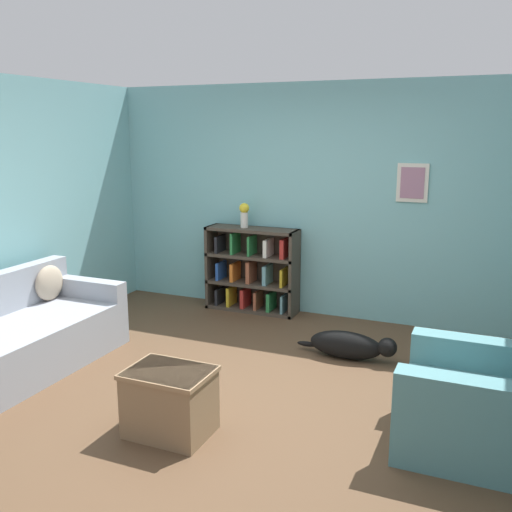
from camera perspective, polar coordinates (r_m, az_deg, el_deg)
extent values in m
plane|color=brown|center=(4.78, -1.94, -13.35)|extent=(14.00, 14.00, 0.00)
cube|color=#7AB7BC|center=(6.46, 6.49, 5.43)|extent=(5.60, 0.10, 2.60)
cube|color=silver|center=(6.16, 15.38, 7.07)|extent=(0.32, 0.02, 0.40)
cube|color=#A37089|center=(6.15, 15.37, 7.06)|extent=(0.24, 0.01, 0.32)
cube|color=#9399A3|center=(5.45, -22.77, -8.56)|extent=(0.90, 2.01, 0.44)
cube|color=#9399A3|center=(6.00, -16.71, -3.09)|extent=(0.90, 0.16, 0.19)
ellipsoid|color=tan|center=(5.98, -19.96, -2.55)|extent=(0.14, 0.35, 0.35)
cube|color=#42382D|center=(6.87, -4.42, -0.96)|extent=(0.04, 0.32, 0.98)
cube|color=#42382D|center=(6.46, 3.87, -1.81)|extent=(0.04, 0.32, 0.98)
cube|color=#42382D|center=(6.78, 0.10, -1.10)|extent=(1.09, 0.02, 0.98)
cube|color=#42382D|center=(6.78, -0.39, -5.27)|extent=(1.09, 0.32, 0.04)
cube|color=#42382D|center=(6.69, -0.40, -2.74)|extent=(1.09, 0.32, 0.04)
cube|color=#42382D|center=(6.61, -0.40, 0.01)|extent=(1.09, 0.32, 0.04)
cube|color=#42382D|center=(6.55, -0.41, 2.66)|extent=(1.09, 0.32, 0.04)
cube|color=black|center=(6.91, -3.59, -4.05)|extent=(0.03, 0.24, 0.21)
cube|color=#234C9E|center=(6.81, -3.51, -1.43)|extent=(0.03, 0.24, 0.21)
cube|color=black|center=(6.75, -3.61, 1.23)|extent=(0.03, 0.24, 0.19)
cube|color=gold|center=(6.84, -2.46, -4.05)|extent=(0.03, 0.24, 0.24)
cube|color=orange|center=(6.73, -2.09, -1.56)|extent=(0.04, 0.24, 0.21)
cube|color=#287A3D|center=(6.66, -2.08, 1.33)|extent=(0.03, 0.24, 0.25)
cube|color=#B22823|center=(6.76, -1.05, -4.23)|extent=(0.04, 0.24, 0.24)
cube|color=brown|center=(6.64, -0.47, -1.54)|extent=(0.04, 0.24, 0.26)
cube|color=#287A3D|center=(6.57, -0.39, 1.09)|extent=(0.03, 0.24, 0.22)
cube|color=brown|center=(6.70, 0.23, -4.45)|extent=(0.03, 0.24, 0.23)
cube|color=#60939E|center=(6.57, 1.16, -1.85)|extent=(0.05, 0.24, 0.22)
cube|color=silver|center=(6.50, 1.25, 0.84)|extent=(0.04, 0.24, 0.20)
cube|color=#287A3D|center=(6.64, 1.54, -4.60)|extent=(0.04, 0.24, 0.23)
cube|color=gold|center=(6.50, 2.86, -2.11)|extent=(0.03, 0.24, 0.20)
cube|color=#B22823|center=(6.42, 2.93, 0.79)|extent=(0.05, 0.24, 0.22)
cube|color=#60939E|center=(6.59, 2.89, -4.80)|extent=(0.03, 0.24, 0.22)
cube|color=slate|center=(4.21, 21.01, -14.89)|extent=(0.95, 0.92, 0.41)
cube|color=slate|center=(3.74, 21.14, -13.08)|extent=(0.95, 0.18, 0.22)
cube|color=slate|center=(4.42, 21.55, -9.08)|extent=(0.95, 0.18, 0.22)
cube|color=#846647|center=(4.13, -8.61, -14.24)|extent=(0.56, 0.42, 0.47)
cube|color=#8F6E4D|center=(4.04, -8.71, -11.45)|extent=(0.59, 0.44, 0.03)
ellipsoid|color=black|center=(5.43, 8.96, -8.77)|extent=(0.68, 0.23, 0.26)
sphere|color=black|center=(5.35, 13.00, -8.89)|extent=(0.18, 0.18, 0.18)
ellipsoid|color=black|center=(5.59, 5.13, -8.75)|extent=(0.20, 0.05, 0.05)
cylinder|color=silver|center=(6.57, -1.18, 3.63)|extent=(0.09, 0.09, 0.18)
sphere|color=yellow|center=(6.55, -1.18, 4.81)|extent=(0.12, 0.12, 0.12)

